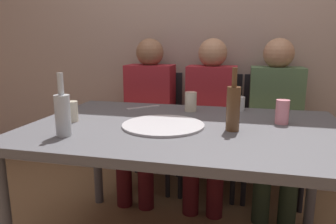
# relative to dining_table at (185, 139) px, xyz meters

# --- Properties ---
(back_wall) EXTENTS (6.00, 0.10, 2.60)m
(back_wall) POSITION_rel_dining_table_xyz_m (0.00, 1.07, 0.63)
(back_wall) COLOR gray
(back_wall) RESTS_ON ground_plane
(dining_table) EXTENTS (1.54, 1.02, 0.74)m
(dining_table) POSITION_rel_dining_table_xyz_m (0.00, 0.00, 0.00)
(dining_table) COLOR #4C4C51
(dining_table) RESTS_ON ground_plane
(pizza_tray) EXTENTS (0.40, 0.40, 0.01)m
(pizza_tray) POSITION_rel_dining_table_xyz_m (-0.10, -0.04, 0.08)
(pizza_tray) COLOR #ADADB2
(pizza_tray) RESTS_ON dining_table
(wine_bottle) EXTENTS (0.06, 0.06, 0.29)m
(wine_bottle) POSITION_rel_dining_table_xyz_m (0.23, -0.04, 0.18)
(wine_bottle) COLOR brown
(wine_bottle) RESTS_ON dining_table
(water_bottle) EXTENTS (0.07, 0.07, 0.28)m
(water_bottle) POSITION_rel_dining_table_xyz_m (-0.48, -0.30, 0.17)
(water_bottle) COLOR #B2BCC1
(water_bottle) RESTS_ON dining_table
(tumbler_near) EXTENTS (0.07, 0.07, 0.08)m
(tumbler_near) POSITION_rel_dining_table_xyz_m (0.25, 0.43, 0.11)
(tumbler_near) COLOR silver
(tumbler_near) RESTS_ON dining_table
(tumbler_far) EXTENTS (0.07, 0.07, 0.11)m
(tumbler_far) POSITION_rel_dining_table_xyz_m (-0.03, 0.33, 0.13)
(tumbler_far) COLOR beige
(tumbler_far) RESTS_ON dining_table
(wine_glass) EXTENTS (0.06, 0.06, 0.11)m
(wine_glass) POSITION_rel_dining_table_xyz_m (-0.58, -0.06, 0.12)
(wine_glass) COLOR beige
(wine_glass) RESTS_ON dining_table
(soda_can) EXTENTS (0.07, 0.07, 0.12)m
(soda_can) POSITION_rel_dining_table_xyz_m (0.47, 0.15, 0.13)
(soda_can) COLOR pink
(soda_can) RESTS_ON dining_table
(table_knife) EXTENTS (0.17, 0.17, 0.01)m
(table_knife) POSITION_rel_dining_table_xyz_m (-0.33, 0.36, 0.07)
(table_knife) COLOR #B7B7BC
(table_knife) RESTS_ON dining_table
(chair_left) EXTENTS (0.44, 0.44, 0.90)m
(chair_left) POSITION_rel_dining_table_xyz_m (-0.43, 0.91, -0.15)
(chair_left) COLOR black
(chair_left) RESTS_ON ground_plane
(chair_middle) EXTENTS (0.44, 0.44, 0.90)m
(chair_middle) POSITION_rel_dining_table_xyz_m (0.04, 0.91, -0.15)
(chair_middle) COLOR black
(chair_middle) RESTS_ON ground_plane
(chair_right) EXTENTS (0.44, 0.44, 0.90)m
(chair_right) POSITION_rel_dining_table_xyz_m (0.50, 0.91, -0.15)
(chair_right) COLOR black
(chair_right) RESTS_ON ground_plane
(guest_in_sweater) EXTENTS (0.36, 0.56, 1.17)m
(guest_in_sweater) POSITION_rel_dining_table_xyz_m (-0.43, 0.76, -0.03)
(guest_in_sweater) COLOR maroon
(guest_in_sweater) RESTS_ON ground_plane
(guest_in_beanie) EXTENTS (0.36, 0.56, 1.17)m
(guest_in_beanie) POSITION_rel_dining_table_xyz_m (0.04, 0.76, -0.03)
(guest_in_beanie) COLOR maroon
(guest_in_beanie) RESTS_ON ground_plane
(guest_by_wall) EXTENTS (0.36, 0.56, 1.17)m
(guest_by_wall) POSITION_rel_dining_table_xyz_m (0.50, 0.76, -0.03)
(guest_by_wall) COLOR #4C6B47
(guest_by_wall) RESTS_ON ground_plane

